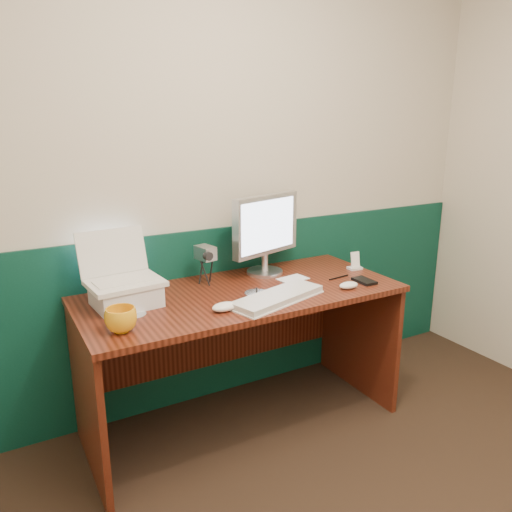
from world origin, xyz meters
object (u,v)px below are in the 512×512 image
desk (242,359)px  laptop (123,257)px  monitor (265,234)px  keyboard (278,298)px  mug (121,320)px  camcorder (206,263)px

desk → laptop: bearing=170.9°
desk → monitor: monitor is taller
keyboard → mug: mug is taller
monitor → mug: monitor is taller
monitor → camcorder: size_ratio=2.06×
keyboard → monitor: bearing=51.6°
mug → desk: bearing=16.5°
mug → camcorder: (0.54, 0.39, 0.06)m
desk → monitor: (0.25, 0.20, 0.60)m
monitor → desk: bearing=-157.9°
keyboard → mug: bearing=162.8°
camcorder → monitor: bearing=-11.0°
laptop → desk: bearing=-14.2°
desk → camcorder: size_ratio=7.26×
monitor → mug: bearing=-173.0°
desk → mug: 0.80m
monitor → keyboard: bearing=-128.4°
monitor → keyboard: monitor is taller
desk → monitor: 0.68m
laptop → monitor: (0.80, 0.11, -0.01)m
desk → camcorder: (-0.11, 0.19, 0.49)m
laptop → monitor: monitor is taller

